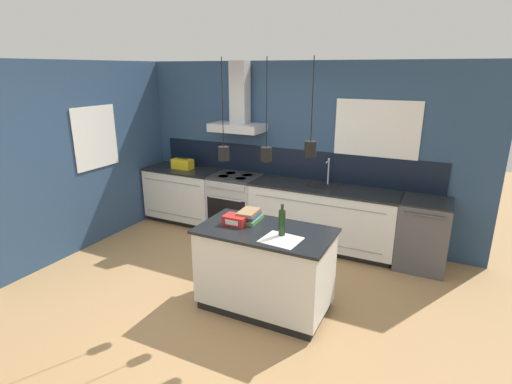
{
  "coord_description": "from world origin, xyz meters",
  "views": [
    {
      "loc": [
        2.16,
        -3.51,
        2.5
      ],
      "look_at": [
        0.11,
        0.66,
        1.05
      ],
      "focal_mm": 28.0,
      "sensor_mm": 36.0,
      "label": 1
    }
  ],
  "objects_px": {
    "bottle_on_island": "(282,222)",
    "oven_range": "(236,203)",
    "dishwasher": "(423,234)",
    "book_stack": "(248,216)",
    "red_supply_box": "(236,220)",
    "yellow_toolbox": "(183,164)"
  },
  "relations": [
    {
      "from": "oven_range",
      "to": "red_supply_box",
      "type": "xyz_separation_m",
      "value": [
        0.98,
        -1.75,
        0.5
      ]
    },
    {
      "from": "book_stack",
      "to": "red_supply_box",
      "type": "height_order",
      "value": "book_stack"
    },
    {
      "from": "dishwasher",
      "to": "book_stack",
      "type": "xyz_separation_m",
      "value": [
        -1.7,
        -1.6,
        0.51
      ]
    },
    {
      "from": "book_stack",
      "to": "yellow_toolbox",
      "type": "distance_m",
      "value": 2.6
    },
    {
      "from": "oven_range",
      "to": "yellow_toolbox",
      "type": "relative_size",
      "value": 2.68
    },
    {
      "from": "oven_range",
      "to": "bottle_on_island",
      "type": "height_order",
      "value": "bottle_on_island"
    },
    {
      "from": "book_stack",
      "to": "dishwasher",
      "type": "bearing_deg",
      "value": 43.36
    },
    {
      "from": "red_supply_box",
      "to": "oven_range",
      "type": "bearing_deg",
      "value": 119.14
    },
    {
      "from": "book_stack",
      "to": "yellow_toolbox",
      "type": "bearing_deg",
      "value": 141.87
    },
    {
      "from": "oven_range",
      "to": "dishwasher",
      "type": "height_order",
      "value": "same"
    },
    {
      "from": "oven_range",
      "to": "bottle_on_island",
      "type": "distance_m",
      "value": 2.44
    },
    {
      "from": "oven_range",
      "to": "yellow_toolbox",
      "type": "xyz_separation_m",
      "value": [
        -0.99,
        0.0,
        0.54
      ]
    },
    {
      "from": "dishwasher",
      "to": "yellow_toolbox",
      "type": "height_order",
      "value": "yellow_toolbox"
    },
    {
      "from": "dishwasher",
      "to": "red_supply_box",
      "type": "relative_size",
      "value": 3.68
    },
    {
      "from": "book_stack",
      "to": "red_supply_box",
      "type": "bearing_deg",
      "value": -115.09
    },
    {
      "from": "oven_range",
      "to": "yellow_toolbox",
      "type": "distance_m",
      "value": 1.13
    },
    {
      "from": "bottle_on_island",
      "to": "red_supply_box",
      "type": "relative_size",
      "value": 1.33
    },
    {
      "from": "dishwasher",
      "to": "bottle_on_island",
      "type": "xyz_separation_m",
      "value": [
        -1.22,
        -1.81,
        0.59
      ]
    },
    {
      "from": "bottle_on_island",
      "to": "oven_range",
      "type": "bearing_deg",
      "value": 130.22
    },
    {
      "from": "book_stack",
      "to": "red_supply_box",
      "type": "distance_m",
      "value": 0.17
    },
    {
      "from": "oven_range",
      "to": "bottle_on_island",
      "type": "relative_size",
      "value": 2.77
    },
    {
      "from": "red_supply_box",
      "to": "yellow_toolbox",
      "type": "relative_size",
      "value": 0.73
    }
  ]
}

